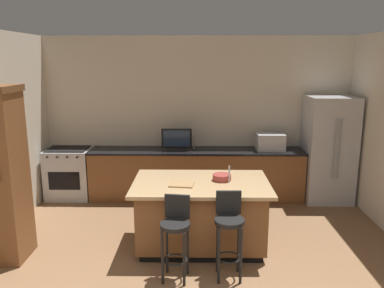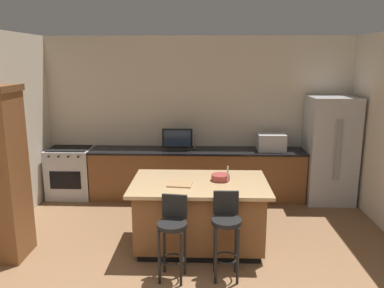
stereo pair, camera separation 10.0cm
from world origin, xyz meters
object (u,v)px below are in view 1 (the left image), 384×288
range_oven (69,173)px  bar_stool_left (175,231)px  microwave (270,142)px  fruit_bowl (222,177)px  cell_phone (222,179)px  refrigerator (328,149)px  cutting_board (181,184)px  kitchen_island (201,214)px  bar_stool_right (229,228)px  tv_monitor (176,140)px

range_oven → bar_stool_left: bearing=-52.0°
microwave → fruit_bowl: size_ratio=1.97×
range_oven → fruit_bowl: size_ratio=3.73×
microwave → cell_phone: (-0.95, -1.73, -0.13)m
microwave → fruit_bowl: bearing=-118.4°
refrigerator → cutting_board: bearing=-142.3°
kitchen_island → cell_phone: (0.28, 0.13, 0.44)m
range_oven → bar_stool_right: size_ratio=0.91×
refrigerator → microwave: bearing=176.3°
bar_stool_right → cell_phone: bearing=90.9°
range_oven → tv_monitor: bearing=-1.5°
tv_monitor → cell_phone: 1.83m
kitchen_island → bar_stool_right: (0.31, -0.74, 0.14)m
tv_monitor → bar_stool_left: (0.12, -2.59, -0.49)m
refrigerator → cell_phone: refrigerator is taller
microwave → bar_stool_left: 3.09m
range_oven → bar_stool_right: bar_stool_right is taller
tv_monitor → microwave: bearing=1.8°
cell_phone → cutting_board: cutting_board is taller
bar_stool_right → fruit_bowl: (-0.04, 0.83, 0.34)m
cutting_board → microwave: bearing=53.2°
range_oven → microwave: (3.60, 0.00, 0.59)m
range_oven → fruit_bowl: bearing=-34.0°
range_oven → cutting_board: cutting_board is taller
kitchen_island → microwave: bearing=56.5°
refrigerator → fruit_bowl: bearing=-138.9°
refrigerator → kitchen_island: bearing=-141.3°
bar_stool_left → bar_stool_right: size_ratio=0.97×
refrigerator → cutting_board: size_ratio=6.04×
kitchen_island → microwave: microwave is taller
range_oven → bar_stool_right: (2.67, -2.61, 0.15)m
refrigerator → tv_monitor: refrigerator is taller
bar_stool_right → fruit_bowl: bearing=91.6°
tv_monitor → cell_phone: (0.70, -1.68, -0.17)m
microwave → fruit_bowl: (-0.96, -1.78, -0.10)m
kitchen_island → bar_stool_right: size_ratio=1.77×
kitchen_island → cell_phone: cell_phone is taller
kitchen_island → microwave: (1.24, 1.87, 0.58)m
bar_stool_right → tv_monitor: bearing=104.9°
range_oven → fruit_bowl: 3.22m
range_oven → cell_phone: bearing=-33.2°
cell_phone → range_oven: bearing=147.4°
refrigerator → range_oven: bearing=179.2°
bar_stool_right → range_oven: bearing=134.8°
tv_monitor → cutting_board: size_ratio=1.73×
range_oven → microwave: 3.64m
range_oven → fruit_bowl: fruit_bowl is taller
refrigerator → cell_phone: size_ratio=12.32×
bar_stool_left → cutting_board: bar_stool_left is taller
tv_monitor → cutting_board: 1.95m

